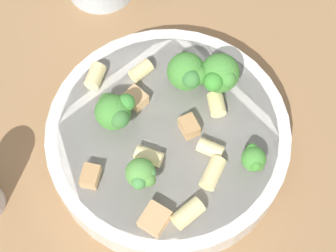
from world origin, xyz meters
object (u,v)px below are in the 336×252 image
rigatoni_4 (149,156)px  broccoli_floret_2 (114,111)px  rigatoni_0 (95,76)px  chicken_chunk_0 (189,126)px  chicken_chunk_1 (155,219)px  rigatoni_5 (210,149)px  rigatoni_3 (213,173)px  rigatoni_6 (141,71)px  broccoli_floret_3 (220,74)px  broccoli_floret_4 (141,174)px  broccoli_floret_0 (254,159)px  pasta_bowl (168,138)px  rigatoni_1 (217,104)px  chicken_chunk_2 (90,176)px  rigatoni_2 (188,213)px  broccoli_floret_1 (188,73)px  chicken_chunk_3 (136,98)px

rigatoni_4 → broccoli_floret_2: bearing=111.6°
rigatoni_0 → chicken_chunk_0: rigatoni_0 is taller
chicken_chunk_1 → chicken_chunk_0: bearing=51.9°
chicken_chunk_0 → rigatoni_5: bearing=-68.5°
rigatoni_3 → rigatoni_6: bearing=103.0°
broccoli_floret_3 → broccoli_floret_4: size_ratio=1.26×
broccoli_floret_0 → rigatoni_3: size_ratio=0.96×
pasta_bowl → broccoli_floret_2: broccoli_floret_2 is taller
rigatoni_0 → rigatoni_5: bearing=-53.8°
broccoli_floret_4 → broccoli_floret_0: bearing=-9.4°
pasta_bowl → rigatoni_6: size_ratio=10.56×
broccoli_floret_2 → rigatoni_1: 0.10m
chicken_chunk_1 → rigatoni_5: bearing=34.0°
rigatoni_0 → chicken_chunk_2: bearing=-108.1°
rigatoni_1 → rigatoni_2: bearing=-124.0°
rigatoni_1 → rigatoni_2: (-0.06, -0.09, 0.00)m
rigatoni_0 → chicken_chunk_1: size_ratio=0.98×
broccoli_floret_2 → rigatoni_0: 0.06m
broccoli_floret_3 → rigatoni_6: (-0.07, 0.04, -0.02)m
rigatoni_2 → rigatoni_6: bearing=87.9°
broccoli_floret_0 → broccoli_floret_4: broccoli_floret_4 is taller
broccoli_floret_0 → rigatoni_1: 0.07m
pasta_bowl → broccoli_floret_1: (0.03, 0.04, 0.04)m
rigatoni_0 → rigatoni_3: bearing=-61.1°
broccoli_floret_3 → rigatoni_4: 0.10m
chicken_chunk_1 → rigatoni_0: bearing=93.7°
rigatoni_2 → rigatoni_6: size_ratio=1.28×
broccoli_floret_3 → rigatoni_5: size_ratio=1.95×
rigatoni_3 → chicken_chunk_0: bearing=94.9°
rigatoni_0 → rigatoni_5: size_ratio=1.00×
rigatoni_0 → rigatoni_2: bearing=-76.4°
rigatoni_1 → broccoli_floret_2: bearing=170.8°
rigatoni_1 → broccoli_floret_3: bearing=65.3°
pasta_bowl → rigatoni_3: size_ratio=7.82×
pasta_bowl → rigatoni_4: bearing=-140.1°
pasta_bowl → rigatoni_3: (0.02, -0.06, 0.02)m
broccoli_floret_2 → chicken_chunk_3: (0.02, 0.02, -0.02)m
chicken_chunk_2 → rigatoni_1: bearing=13.2°
rigatoni_1 → chicken_chunk_1: bearing=-136.1°
rigatoni_0 → rigatoni_3: size_ratio=0.78×
chicken_chunk_0 → rigatoni_0: bearing=130.2°
broccoli_floret_2 → broccoli_floret_4: broccoli_floret_2 is taller
rigatoni_2 → chicken_chunk_0: bearing=69.4°
pasta_bowl → chicken_chunk_2: bearing=-164.2°
rigatoni_1 → chicken_chunk_1: rigatoni_1 is taller
pasta_bowl → broccoli_floret_2: (-0.04, 0.02, 0.04)m
broccoli_floret_1 → chicken_chunk_1: bearing=-121.4°
broccoli_floret_4 → chicken_chunk_1: size_ratio=1.51×
broccoli_floret_1 → rigatoni_3: size_ratio=1.45×
rigatoni_0 → rigatoni_1: size_ratio=1.06×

